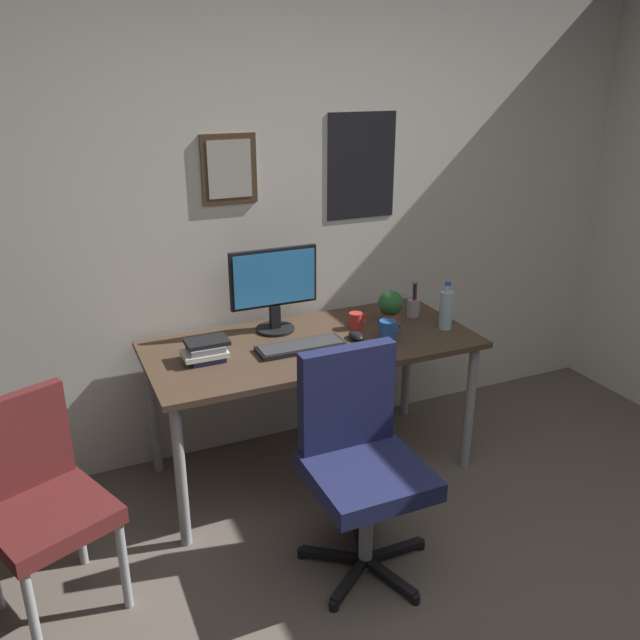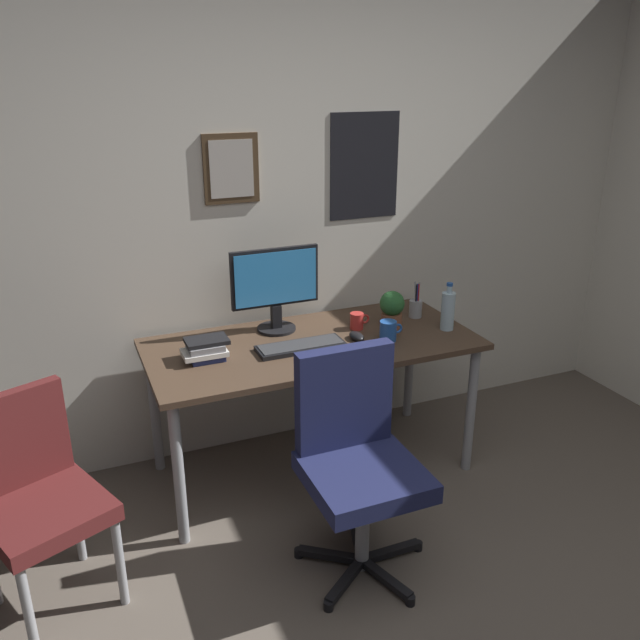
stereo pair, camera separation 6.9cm
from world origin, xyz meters
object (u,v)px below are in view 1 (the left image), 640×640
object	(u,v)px
coffee_mug_near	(356,320)
coffee_mug_far	(388,330)
office_chair	(359,452)
water_bottle	(446,309)
side_chair	(38,495)
pen_cup	(413,307)
book_stack_left	(206,350)
monitor	(274,286)
computer_mouse	(356,336)
potted_plant	(390,307)
keyboard	(301,347)

from	to	relation	value
coffee_mug_near	coffee_mug_far	xyz separation A→B (m)	(0.07, -0.21, 0.01)
office_chair	water_bottle	size ratio (longest dim) A/B	3.76
side_chair	pen_cup	world-z (taller)	pen_cup
pen_cup	book_stack_left	world-z (taller)	pen_cup
monitor	pen_cup	distance (m)	0.79
computer_mouse	potted_plant	bearing A→B (deg)	20.05
monitor	coffee_mug_near	size ratio (longest dim) A/B	4.25
monitor	coffee_mug_far	size ratio (longest dim) A/B	3.77
potted_plant	pen_cup	world-z (taller)	pen_cup
computer_mouse	coffee_mug_near	distance (m)	0.15
water_bottle	coffee_mug_far	distance (m)	0.36
office_chair	pen_cup	world-z (taller)	office_chair
monitor	potted_plant	bearing A→B (deg)	-18.49
office_chair	computer_mouse	distance (m)	0.74
water_bottle	book_stack_left	world-z (taller)	water_bottle
water_bottle	pen_cup	distance (m)	0.23
water_bottle	pen_cup	xyz separation A→B (m)	(-0.06, 0.22, -0.05)
side_chair	coffee_mug_far	world-z (taller)	side_chair
computer_mouse	coffee_mug_near	size ratio (longest dim) A/B	1.02
keyboard	coffee_mug_far	world-z (taller)	coffee_mug_far
book_stack_left	coffee_mug_near	bearing A→B (deg)	5.53
computer_mouse	coffee_mug_far	world-z (taller)	coffee_mug_far
keyboard	coffee_mug_near	size ratio (longest dim) A/B	3.97
keyboard	book_stack_left	distance (m)	0.46
side_chair	pen_cup	xyz separation A→B (m)	(1.97, 0.54, 0.29)
office_chair	keyboard	distance (m)	0.67
office_chair	potted_plant	size ratio (longest dim) A/B	4.87
book_stack_left	coffee_mug_far	bearing A→B (deg)	-8.06
computer_mouse	book_stack_left	size ratio (longest dim) A/B	0.51
side_chair	monitor	xyz separation A→B (m)	(1.20, 0.65, 0.48)
water_bottle	potted_plant	distance (m)	0.29
computer_mouse	pen_cup	world-z (taller)	pen_cup
monitor	book_stack_left	distance (m)	0.52
side_chair	computer_mouse	xyz separation A→B (m)	(1.53, 0.37, 0.25)
monitor	book_stack_left	size ratio (longest dim) A/B	2.12
office_chair	side_chair	size ratio (longest dim) A/B	1.09
potted_plant	book_stack_left	size ratio (longest dim) A/B	0.90
keyboard	pen_cup	size ratio (longest dim) A/B	2.15
pen_cup	monitor	bearing A→B (deg)	171.47
keyboard	water_bottle	bearing A→B (deg)	-3.78
monitor	side_chair	bearing A→B (deg)	-151.58
computer_mouse	potted_plant	world-z (taller)	potted_plant
side_chair	water_bottle	xyz separation A→B (m)	(2.02, 0.32, 0.34)
coffee_mug_near	coffee_mug_far	size ratio (longest dim) A/B	0.89
office_chair	coffee_mug_far	xyz separation A→B (m)	(0.44, 0.56, 0.26)
side_chair	coffee_mug_near	bearing A→B (deg)	17.49
potted_plant	book_stack_left	bearing A→B (deg)	-177.98
office_chair	coffee_mug_far	distance (m)	0.76
office_chair	side_chair	distance (m)	1.26
water_bottle	potted_plant	xyz separation A→B (m)	(-0.25, 0.14, -0.00)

